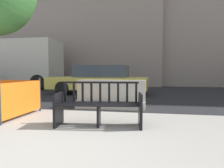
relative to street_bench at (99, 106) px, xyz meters
name	(u,v)px	position (x,y,z in m)	size (l,w,h in m)	color
ground_plane	(41,148)	(-0.53, -1.29, -0.40)	(200.00, 200.00, 0.00)	gray
street_asphalt	(121,90)	(-0.53, 7.41, -0.39)	(120.00, 12.00, 0.01)	black
street_bench	(99,106)	(0.00, 0.00, 0.00)	(1.73, 0.70, 0.88)	black
jersey_barrier_centre	(111,97)	(-0.11, 1.91, -0.06)	(2.01, 0.71, 0.84)	#9E998E
car_taxi_near	(99,80)	(-1.33, 5.50, 0.30)	(4.76, 2.12, 1.37)	#DBC64C
delivery_truck	(11,62)	(-7.87, 7.92, 1.29)	(6.82, 2.38, 3.05)	navy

